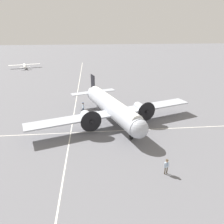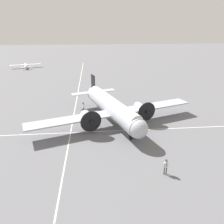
{
  "view_description": "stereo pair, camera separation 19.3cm",
  "coord_description": "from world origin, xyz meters",
  "px_view_note": "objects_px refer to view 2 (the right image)",
  "views": [
    {
      "loc": [
        -31.75,
        3.14,
        14.48
      ],
      "look_at": [
        0.0,
        0.0,
        1.71
      ],
      "focal_mm": 35.0,
      "sensor_mm": 36.0,
      "label": 1
    },
    {
      "loc": [
        -31.77,
        2.95,
        14.48
      ],
      "look_at": [
        0.0,
        0.0,
        1.71
      ],
      "focal_mm": 35.0,
      "sensor_mm": 36.0,
      "label": 2
    }
  ],
  "objects_px": {
    "crew_foreground": "(166,165)",
    "passenger_boarding": "(83,106)",
    "suitcase_near_door": "(87,111)",
    "light_aircraft_distant": "(26,66)",
    "airliner_main": "(113,108)"
  },
  "relations": [
    {
      "from": "suitcase_near_door",
      "to": "light_aircraft_distant",
      "type": "bearing_deg",
      "value": 26.46
    },
    {
      "from": "passenger_boarding",
      "to": "suitcase_near_door",
      "type": "height_order",
      "value": "passenger_boarding"
    },
    {
      "from": "passenger_boarding",
      "to": "suitcase_near_door",
      "type": "xyz_separation_m",
      "value": [
        -0.07,
        -0.65,
        -0.94
      ]
    },
    {
      "from": "crew_foreground",
      "to": "light_aircraft_distant",
      "type": "height_order",
      "value": "light_aircraft_distant"
    },
    {
      "from": "crew_foreground",
      "to": "passenger_boarding",
      "type": "distance_m",
      "value": 20.2
    },
    {
      "from": "passenger_boarding",
      "to": "crew_foreground",
      "type": "bearing_deg",
      "value": -1.98
    },
    {
      "from": "crew_foreground",
      "to": "suitcase_near_door",
      "type": "bearing_deg",
      "value": -78.68
    },
    {
      "from": "airliner_main",
      "to": "passenger_boarding",
      "type": "relative_size",
      "value": 13.98
    },
    {
      "from": "crew_foreground",
      "to": "suitcase_near_door",
      "type": "relative_size",
      "value": 3.63
    },
    {
      "from": "crew_foreground",
      "to": "airliner_main",
      "type": "bearing_deg",
      "value": -85.95
    },
    {
      "from": "suitcase_near_door",
      "to": "airliner_main",
      "type": "bearing_deg",
      "value": -139.28
    },
    {
      "from": "airliner_main",
      "to": "light_aircraft_distant",
      "type": "distance_m",
      "value": 56.99
    },
    {
      "from": "airliner_main",
      "to": "light_aircraft_distant",
      "type": "relative_size",
      "value": 2.46
    },
    {
      "from": "crew_foreground",
      "to": "passenger_boarding",
      "type": "bearing_deg",
      "value": -77.09
    },
    {
      "from": "airliner_main",
      "to": "crew_foreground",
      "type": "distance_m",
      "value": 13.93
    }
  ]
}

